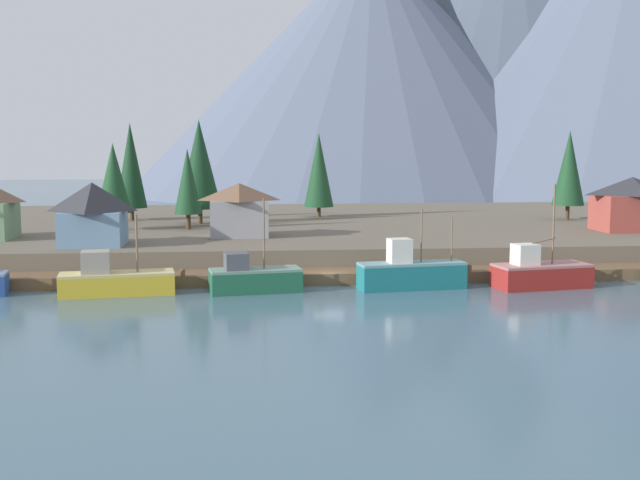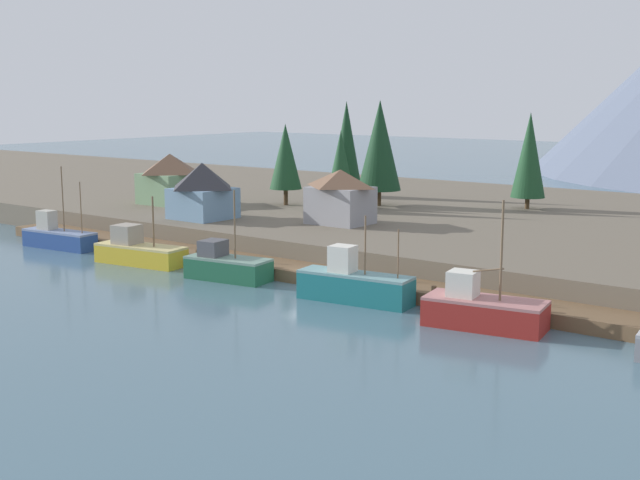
# 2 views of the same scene
# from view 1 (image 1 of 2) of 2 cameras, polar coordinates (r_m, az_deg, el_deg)

# --- Properties ---
(ground_plane) EXTENTS (400.00, 400.00, 1.00)m
(ground_plane) POSITION_cam_1_polar(r_m,az_deg,el_deg) (85.94, -0.83, -1.33)
(ground_plane) COLOR #476675
(dock) EXTENTS (80.00, 4.00, 1.60)m
(dock) POSITION_cam_1_polar(r_m,az_deg,el_deg) (68.07, 0.46, -2.61)
(dock) COLOR brown
(dock) RESTS_ON ground_plane
(shoreline_bank) EXTENTS (400.00, 56.00, 2.50)m
(shoreline_bank) POSITION_cam_1_polar(r_m,az_deg,el_deg) (97.60, -1.43, 0.68)
(shoreline_bank) COLOR #665B4C
(shoreline_bank) RESTS_ON ground_plane
(mountain_west_peak) EXTENTS (124.28, 124.28, 63.31)m
(mountain_west_peak) POSITION_cam_1_polar(r_m,az_deg,el_deg) (207.81, 3.73, 12.28)
(mountain_west_peak) COLOR slate
(mountain_west_peak) RESTS_ON ground_plane
(mountain_central_peak) EXTENTS (126.09, 126.09, 77.93)m
(mountain_central_peak) POSITION_cam_1_polar(r_m,az_deg,el_deg) (228.19, 13.42, 13.46)
(mountain_central_peak) COLOR #475160
(mountain_central_peak) RESTS_ON ground_plane
(fishing_boat_yellow) EXTENTS (9.06, 3.94, 6.26)m
(fishing_boat_yellow) POSITION_cam_1_polar(r_m,az_deg,el_deg) (64.26, -14.54, -2.80)
(fishing_boat_yellow) COLOR gold
(fishing_boat_yellow) RESTS_ON ground_plane
(fishing_boat_green) EXTENTS (7.49, 3.78, 7.50)m
(fishing_boat_green) POSITION_cam_1_polar(r_m,az_deg,el_deg) (63.58, -4.80, -2.72)
(fishing_boat_green) COLOR #1E5B3D
(fishing_boat_green) RESTS_ON ground_plane
(fishing_boat_teal) EXTENTS (8.93, 3.48, 6.50)m
(fishing_boat_teal) POSITION_cam_1_polar(r_m,az_deg,el_deg) (65.18, 6.49, -2.35)
(fishing_boat_teal) COLOR #196B70
(fishing_boat_teal) RESTS_ON ground_plane
(fishing_boat_red) EXTENTS (8.22, 4.41, 8.51)m
(fishing_boat_red) POSITION_cam_1_polar(r_m,az_deg,el_deg) (67.77, 15.48, -2.32)
(fishing_boat_red) COLOR maroon
(fishing_boat_red) RESTS_ON ground_plane
(house_blue) EXTENTS (5.84, 5.71, 5.77)m
(house_blue) POSITION_cam_1_polar(r_m,az_deg,el_deg) (75.78, -15.96, 1.86)
(house_blue) COLOR #6689A8
(house_blue) RESTS_ON shoreline_bank
(house_grey) EXTENTS (5.97, 4.92, 5.38)m
(house_grey) POSITION_cam_1_polar(r_m,az_deg,el_deg) (80.36, -5.80, 2.20)
(house_grey) COLOR gray
(house_grey) RESTS_ON shoreline_bank
(house_red) EXTENTS (7.61, 5.67, 5.78)m
(house_red) POSITION_cam_1_polar(r_m,az_deg,el_deg) (91.81, 21.41, 2.46)
(house_red) COLOR #9E4238
(house_red) RESTS_ON shoreline_bank
(conifer_near_left) EXTENTS (3.76, 3.76, 11.92)m
(conifer_near_left) POSITION_cam_1_polar(r_m,az_deg,el_deg) (100.31, -13.40, 5.22)
(conifer_near_left) COLOR #4C3823
(conifer_near_left) RESTS_ON shoreline_bank
(conifer_near_right) EXTENTS (5.00, 5.00, 12.12)m
(conifer_near_right) POSITION_cam_1_polar(r_m,az_deg,el_deg) (94.11, -8.63, 5.39)
(conifer_near_right) COLOR #4C3823
(conifer_near_right) RESTS_ON shoreline_bank
(conifer_mid_left) EXTENTS (3.04, 3.04, 8.82)m
(conifer_mid_left) POSITION_cam_1_polar(r_m,az_deg,el_deg) (88.04, -9.45, 4.16)
(conifer_mid_left) COLOR #4C3823
(conifer_mid_left) RESTS_ON shoreline_bank
(conifer_mid_right) EXTENTS (3.75, 3.75, 9.40)m
(conifer_mid_right) POSITION_cam_1_polar(r_m,az_deg,el_deg) (88.96, -14.57, 4.32)
(conifer_mid_right) COLOR #4C3823
(conifer_mid_right) RESTS_ON shoreline_bank
(conifer_back_left) EXTENTS (3.91, 3.91, 10.95)m
(conifer_back_left) POSITION_cam_1_polar(r_m,az_deg,el_deg) (102.80, 17.40, 4.93)
(conifer_back_left) COLOR #4C3823
(conifer_back_left) RESTS_ON shoreline_bank
(conifer_back_right) EXTENTS (3.81, 3.81, 10.77)m
(conifer_back_right) POSITION_cam_1_polar(r_m,az_deg,el_deg) (102.32, -0.09, 5.04)
(conifer_back_right) COLOR #4C3823
(conifer_back_right) RESTS_ON shoreline_bank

